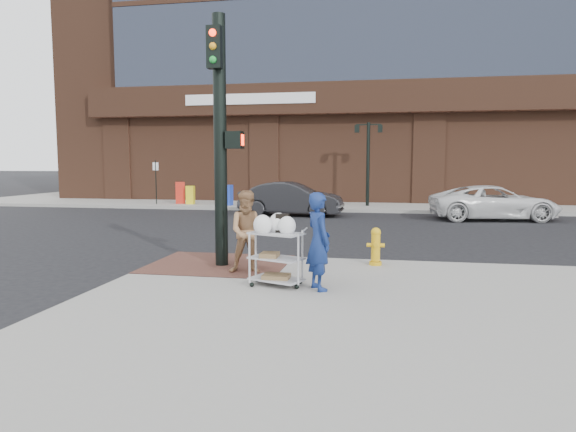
% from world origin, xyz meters
% --- Properties ---
extents(ground, '(220.00, 220.00, 0.00)m').
position_xyz_m(ground, '(0.00, 0.00, 0.00)').
color(ground, black).
rests_on(ground, ground).
extents(sidewalk_far, '(65.00, 36.00, 0.15)m').
position_xyz_m(sidewalk_far, '(12.50, 32.00, 0.07)').
color(sidewalk_far, gray).
rests_on(sidewalk_far, ground).
extents(brick_curb_ramp, '(2.80, 2.40, 0.01)m').
position_xyz_m(brick_curb_ramp, '(-0.60, 0.90, 0.16)').
color(brick_curb_ramp, '#4E2A24').
rests_on(brick_curb_ramp, sidewalk_near).
extents(lamp_post, '(1.32, 0.22, 4.00)m').
position_xyz_m(lamp_post, '(2.00, 16.00, 2.62)').
color(lamp_post, black).
rests_on(lamp_post, sidewalk_far).
extents(parking_sign, '(0.05, 0.05, 2.20)m').
position_xyz_m(parking_sign, '(-8.50, 15.00, 1.25)').
color(parking_sign, black).
rests_on(parking_sign, sidewalk_far).
extents(traffic_signal_pole, '(0.61, 0.51, 5.00)m').
position_xyz_m(traffic_signal_pole, '(-0.48, 0.77, 2.83)').
color(traffic_signal_pole, black).
rests_on(traffic_signal_pole, sidewalk_near).
extents(woman_blue, '(0.64, 0.71, 1.62)m').
position_xyz_m(woman_blue, '(1.70, -0.84, 0.96)').
color(woman_blue, navy).
rests_on(woman_blue, sidewalk_near).
extents(pedestrian_tan, '(0.90, 0.78, 1.58)m').
position_xyz_m(pedestrian_tan, '(0.22, 0.23, 0.94)').
color(pedestrian_tan, '#966B46').
rests_on(pedestrian_tan, sidewalk_near).
extents(sedan_dark, '(4.40, 1.72, 1.43)m').
position_xyz_m(sedan_dark, '(-1.08, 12.16, 0.71)').
color(sedan_dark, black).
rests_on(sedan_dark, ground).
extents(minivan_white, '(5.10, 2.85, 1.35)m').
position_xyz_m(minivan_white, '(7.04, 12.03, 0.67)').
color(minivan_white, silver).
rests_on(minivan_white, ground).
extents(utility_cart, '(1.01, 0.79, 1.24)m').
position_xyz_m(utility_cart, '(0.96, -0.69, 0.71)').
color(utility_cart, '#AAABB0').
rests_on(utility_cart, sidewalk_near).
extents(fire_hydrant, '(0.37, 0.26, 0.78)m').
position_xyz_m(fire_hydrant, '(2.61, 1.41, 0.55)').
color(fire_hydrant, gold).
rests_on(fire_hydrant, sidewalk_near).
extents(newsbox_red, '(0.59, 0.57, 1.10)m').
position_xyz_m(newsbox_red, '(-7.44, 15.53, 0.70)').
color(newsbox_red, red).
rests_on(newsbox_red, sidewalk_far).
extents(newsbox_yellow, '(0.41, 0.38, 0.92)m').
position_xyz_m(newsbox_yellow, '(-6.82, 15.33, 0.61)').
color(newsbox_yellow, yellow).
rests_on(newsbox_yellow, sidewalk_far).
extents(newsbox_blue, '(0.47, 0.44, 1.00)m').
position_xyz_m(newsbox_blue, '(-4.75, 14.98, 0.65)').
color(newsbox_blue, '#1C3CBC').
rests_on(newsbox_blue, sidewalk_far).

